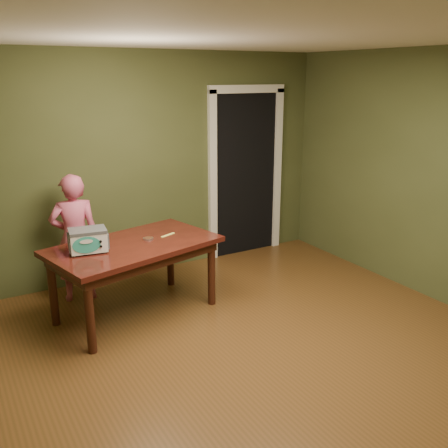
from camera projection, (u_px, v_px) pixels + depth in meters
name	position (u px, v px, depth m)	size (l,w,h in m)	color
floor	(273.00, 364.00, 4.16)	(5.00, 5.00, 0.00)	brown
room_shell	(279.00, 162.00, 3.67)	(4.52, 5.02, 2.61)	#484F2A
doorway	(234.00, 171.00, 6.79)	(1.10, 0.66, 2.25)	black
dining_table	(134.00, 253.00, 4.87)	(1.76, 1.24, 0.75)	#36100C
toy_oven	(88.00, 240.00, 4.58)	(0.38, 0.28, 0.22)	#4C4F54
baking_pan	(148.00, 239.00, 4.94)	(0.10, 0.10, 0.02)	silver
spatula	(168.00, 235.00, 5.08)	(0.18, 0.03, 0.01)	#FFF96E
child	(75.00, 238.00, 5.21)	(0.50, 0.33, 1.36)	#CE5477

